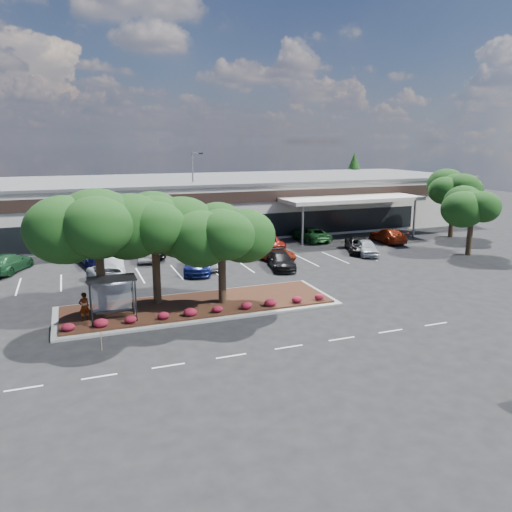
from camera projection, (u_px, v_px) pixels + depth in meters
name	position (u px, v px, depth m)	size (l,w,h in m)	color
ground	(249.00, 324.00, 29.72)	(160.00, 160.00, 0.00)	black
retail_store	(153.00, 205.00, 59.94)	(80.40, 25.20, 6.25)	beige
landscape_island	(199.00, 306.00, 32.64)	(18.00, 6.00, 0.26)	gray
lane_markings	(202.00, 280.00, 39.17)	(33.12, 20.06, 0.01)	silver
shrub_row	(208.00, 310.00, 30.64)	(17.00, 0.80, 0.50)	maroon
bus_shelter	(112.00, 286.00, 29.30)	(2.75, 1.55, 2.59)	black
island_tree_west	(99.00, 250.00, 30.11)	(7.20, 7.20, 7.89)	#183410
island_tree_mid	(155.00, 248.00, 32.03)	(6.60, 6.60, 7.32)	#183410
island_tree_east	(222.00, 254.00, 32.13)	(5.80, 5.80, 6.50)	#183410
tree_east_near	(471.00, 221.00, 47.08)	(5.60, 5.60, 6.51)	#183410
tree_east_far	(453.00, 204.00, 55.98)	(6.40, 6.40, 7.62)	#183410
conifer_north_east	(353.00, 180.00, 80.55)	(3.96, 3.96, 9.00)	#183410
person_waiting	(84.00, 307.00, 29.34)	(0.63, 0.41, 1.73)	#594C47
light_pole	(194.00, 200.00, 55.61)	(1.39, 0.84, 9.56)	gray
survey_stake	(102.00, 339.00, 25.73)	(0.08, 0.14, 1.05)	#A38755
car_1	(114.00, 268.00, 39.91)	(1.59, 4.55, 1.50)	#A9ACB4
car_2	(109.00, 276.00, 37.69)	(2.36, 5.12, 1.42)	silver
car_3	(204.00, 261.00, 42.50)	(1.48, 4.24, 1.40)	#4F4F57
car_4	(198.00, 262.00, 41.56)	(2.22, 5.46, 1.59)	#101955
car_5	(273.00, 253.00, 45.63)	(2.25, 4.88, 1.36)	maroon
car_6	(281.00, 261.00, 42.55)	(1.92, 4.72, 1.37)	black
car_7	(367.00, 248.00, 47.68)	(1.68, 4.17, 1.42)	#AEB6BC
car_8	(359.00, 245.00, 48.92)	(2.28, 4.94, 1.37)	black
car_9	(8.00, 263.00, 41.39)	(2.16, 5.30, 1.54)	#1D4F2A
car_10	(95.00, 255.00, 43.83)	(2.40, 5.91, 1.72)	navy
car_11	(148.00, 252.00, 45.47)	(1.78, 4.43, 1.51)	white
car_12	(149.00, 248.00, 46.97)	(2.25, 5.53, 1.60)	black
car_13	(240.00, 238.00, 51.68)	(2.32, 5.71, 1.66)	black
car_14	(239.00, 238.00, 52.20)	(2.09, 5.14, 1.49)	navy
car_15	(267.00, 242.00, 49.58)	(2.79, 6.05, 1.68)	maroon
car_16	(310.00, 234.00, 54.34)	(2.50, 5.42, 1.51)	#194C1F
car_17	(388.00, 236.00, 53.57)	(2.10, 5.16, 1.50)	maroon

